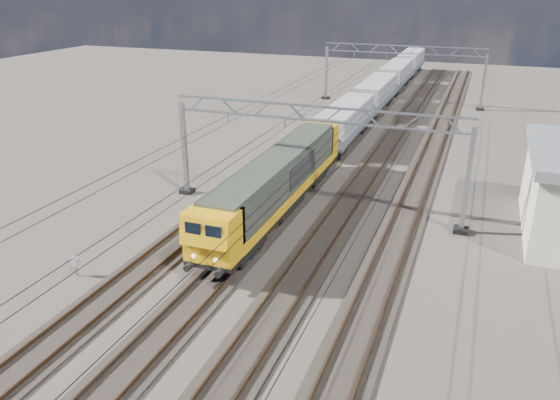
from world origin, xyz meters
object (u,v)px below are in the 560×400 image
(hopper_wagon_mid, at_px, (376,93))
(hopper_wagon_fourth, at_px, (411,61))
(catenary_gantry_mid, at_px, (314,155))
(trackside_cabinet, at_px, (75,262))
(hopper_wagon_third, at_px, (396,74))
(locomotive, at_px, (278,180))
(catenary_gantry_far, at_px, (402,72))
(hopper_wagon_lead, at_px, (346,120))

(hopper_wagon_mid, height_order, hopper_wagon_fourth, same)
(catenary_gantry_mid, bearing_deg, trackside_cabinet, -125.44)
(hopper_wagon_third, bearing_deg, locomotive, -90.00)
(catenary_gantry_mid, height_order, hopper_wagon_fourth, catenary_gantry_mid)
(catenary_gantry_far, xyz_separation_m, hopper_wagon_fourth, (-2.00, 23.11, -1.67))
(locomotive, bearing_deg, catenary_gantry_mid, 30.59)
(catenary_gantry_far, height_order, hopper_wagon_mid, catenary_gantry_far)
(catenary_gantry_mid, distance_m, locomotive, 2.81)
(catenary_gantry_far, bearing_deg, hopper_wagon_mid, -110.73)
(catenary_gantry_mid, xyz_separation_m, locomotive, (-2.00, -1.18, -1.58))
(locomotive, relative_size, hopper_wagon_fourth, 1.62)
(hopper_wagon_mid, height_order, hopper_wagon_third, same)
(catenary_gantry_mid, distance_m, trackside_cabinet, 15.71)
(hopper_wagon_third, bearing_deg, trackside_cabinet, -96.88)
(hopper_wagon_fourth, bearing_deg, locomotive, -90.00)
(catenary_gantry_far, relative_size, hopper_wagon_lead, 1.53)
(hopper_wagon_mid, distance_m, hopper_wagon_third, 14.20)
(catenary_gantry_mid, distance_m, catenary_gantry_far, 36.00)
(hopper_wagon_lead, xyz_separation_m, hopper_wagon_third, (0.00, 28.40, 0.00))
(locomotive, xyz_separation_m, hopper_wagon_third, (-0.00, 46.10, -0.09))
(catenary_gantry_mid, relative_size, hopper_wagon_third, 1.53)
(catenary_gantry_far, height_order, locomotive, catenary_gantry_far)
(locomotive, xyz_separation_m, trackside_cabinet, (-6.93, -11.37, -1.53))
(locomotive, bearing_deg, hopper_wagon_mid, 90.00)
(hopper_wagon_third, bearing_deg, catenary_gantry_mid, -87.45)
(hopper_wagon_mid, bearing_deg, hopper_wagon_third, 90.00)
(hopper_wagon_lead, height_order, hopper_wagon_third, same)
(catenary_gantry_mid, bearing_deg, hopper_wagon_fourth, 91.94)
(trackside_cabinet, bearing_deg, hopper_wagon_lead, 75.36)
(catenary_gantry_far, height_order, trackside_cabinet, catenary_gantry_far)
(trackside_cabinet, bearing_deg, hopper_wagon_fourth, 83.25)
(catenary_gantry_mid, bearing_deg, hopper_wagon_third, 92.55)
(locomotive, distance_m, hopper_wagon_fourth, 60.30)
(catenary_gantry_far, xyz_separation_m, trackside_cabinet, (-8.93, -48.55, -3.11))
(catenary_gantry_far, xyz_separation_m, hopper_wagon_third, (-2.00, 8.91, -1.67))
(hopper_wagon_third, xyz_separation_m, trackside_cabinet, (-6.93, -57.46, -1.44))
(hopper_wagon_lead, distance_m, hopper_wagon_third, 28.40)
(hopper_wagon_mid, bearing_deg, catenary_gantry_far, 69.27)
(locomotive, height_order, trackside_cabinet, locomotive)
(catenary_gantry_mid, bearing_deg, hopper_wagon_mid, 93.73)
(catenary_gantry_far, bearing_deg, locomotive, -93.08)
(hopper_wagon_third, bearing_deg, catenary_gantry_far, -77.35)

